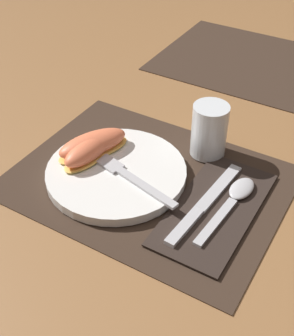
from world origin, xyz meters
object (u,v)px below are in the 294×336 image
Objects in this scene: plate at (116,173)px; citrus_wedge_1 at (89,151)px; spoon at (235,197)px; citrus_wedge_0 at (93,144)px; knife at (204,204)px; fork at (123,172)px; juice_glass at (209,133)px.

citrus_wedge_1 is (-0.06, 0.00, 0.02)m from plate.
plate is at bearing -166.56° from spoon.
plate is 0.07m from citrus_wedge_0.
citrus_wedge_1 is at bearing -178.50° from knife.
fork is 1.72× the size of citrus_wedge_1.
juice_glass is 0.68× the size of citrus_wedge_0.
citrus_wedge_1 is (-0.16, -0.13, -0.01)m from juice_glass.
citrus_wedge_0 is at bearing -144.22° from juice_glass.
spoon is (0.19, 0.05, -0.00)m from plate.
fork is (-0.09, -0.14, -0.02)m from juice_glass.
spoon reaches higher than knife.
fork is (0.02, -0.00, 0.01)m from plate.
knife is 0.21m from citrus_wedge_1.
citrus_wedge_0 is (-0.06, 0.02, 0.02)m from plate.
juice_glass reaches higher than spoon.
juice_glass is at bearing 134.65° from spoon.
citrus_wedge_0 and citrus_wedge_1 have the same top height.
knife is 1.24× the size of spoon.
juice_glass is (0.10, 0.14, 0.03)m from plate.
juice_glass reaches higher than knife.
plate is 1.17× the size of fork.
juice_glass is at bearing 40.56° from citrus_wedge_1.
citrus_wedge_1 is at bearing -77.44° from citrus_wedge_0.
fork reaches higher than plate.
plate is 0.02m from fork.
spoon is at bearing 10.01° from citrus_wedge_1.
citrus_wedge_1 is (0.00, -0.02, -0.00)m from citrus_wedge_0.
plate is at bearing -177.17° from knife.
plate reaches higher than spoon.
knife is at bearing -3.38° from citrus_wedge_0.
citrus_wedge_0 is (-0.22, 0.01, 0.02)m from knife.
knife is 1.07× the size of fork.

